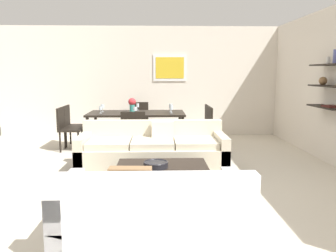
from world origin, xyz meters
TOP-DOWN VIEW (x-y plane):
  - ground_plane at (0.00, 0.00)m, footprint 18.00×18.00m
  - back_wall_unit at (0.30, 3.53)m, footprint 8.40×0.09m
  - sofa_beige at (-0.05, 0.34)m, footprint 2.32×0.90m
  - loveseat_white at (-0.02, -2.09)m, footprint 1.68×0.90m
  - coffee_table at (0.08, -0.88)m, footprint 1.18×1.03m
  - decorative_bowl at (-0.00, -0.84)m, footprint 0.31×0.31m
  - dining_table at (-0.41, 2.07)m, footprint 1.99×1.00m
  - dining_chair_foot at (-0.41, 1.16)m, footprint 0.44×0.44m
  - dining_chair_right_near at (0.99, 1.84)m, footprint 0.44×0.44m
  - dining_chair_right_far at (0.99, 2.29)m, footprint 0.44×0.44m
  - dining_chair_head at (-0.41, 2.97)m, footprint 0.44×0.44m
  - dining_chair_left_far at (-1.82, 2.29)m, footprint 0.44×0.44m
  - dining_chair_left_near at (-1.82, 1.84)m, footprint 0.44×0.44m
  - wine_glass_left_far at (-1.14, 2.19)m, footprint 0.08×0.08m
  - wine_glass_left_near at (-1.14, 1.94)m, footprint 0.06×0.06m
  - wine_glass_right_near at (0.31, 1.94)m, footprint 0.07×0.07m
  - wine_glass_head at (-0.41, 2.51)m, footprint 0.06×0.06m
  - wine_glass_foot at (-0.41, 1.63)m, footprint 0.08×0.08m
  - wine_glass_right_far at (0.31, 2.19)m, footprint 0.07×0.07m
  - centerpiece_vase at (-0.50, 2.08)m, footprint 0.16×0.16m

SIDE VIEW (x-z plane):
  - ground_plane at x=0.00m, z-range 0.00..0.00m
  - coffee_table at x=0.08m, z-range 0.00..0.38m
  - sofa_beige at x=-0.05m, z-range -0.10..0.68m
  - loveseat_white at x=-0.02m, z-range -0.10..0.68m
  - decorative_bowl at x=0.00m, z-range 0.38..0.46m
  - dining_chair_foot at x=-0.41m, z-range 0.06..0.94m
  - dining_chair_right_near at x=0.99m, z-range 0.06..0.94m
  - dining_chair_right_far at x=0.99m, z-range 0.06..0.94m
  - dining_chair_head at x=-0.41m, z-range 0.06..0.94m
  - dining_chair_left_far at x=-1.82m, z-range 0.06..0.94m
  - dining_chair_left_near at x=-1.82m, z-range 0.06..0.94m
  - dining_table at x=-0.41m, z-range 0.31..1.06m
  - wine_glass_left_near at x=-1.14m, z-range 0.78..0.92m
  - wine_glass_head at x=-0.41m, z-range 0.78..0.93m
  - wine_glass_right_near at x=0.31m, z-range 0.78..0.95m
  - wine_glass_foot at x=-0.41m, z-range 0.79..0.94m
  - wine_glass_left_far at x=-1.14m, z-range 0.79..0.95m
  - wine_glass_right_far at x=0.31m, z-range 0.78..0.96m
  - centerpiece_vase at x=-0.50m, z-range 0.78..1.08m
  - back_wall_unit at x=0.30m, z-range 0.00..2.70m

